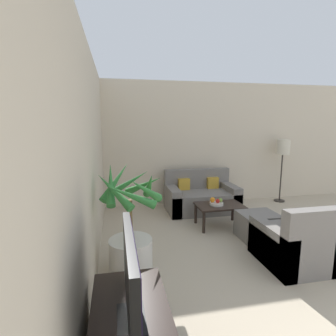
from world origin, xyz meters
TOP-DOWN VIEW (x-y plane):
  - wall_back at (0.00, 6.30)m, footprint 8.24×0.06m
  - wall_left at (-3.35, 3.13)m, footprint 0.06×7.87m
  - television at (-2.99, 2.14)m, footprint 0.18×0.88m
  - potted_palm at (-2.91, 3.61)m, footprint 0.81×0.81m
  - sofa_loveseat at (-1.33, 5.71)m, footprint 1.43×0.84m
  - floor_lamp at (0.69, 5.95)m, footprint 0.30×0.30m
  - coffee_table at (-1.29, 4.79)m, footprint 0.81×0.54m
  - fruit_bowl at (-1.36, 4.79)m, footprint 0.24×0.24m
  - apple_red at (-1.35, 4.75)m, footprint 0.07×0.07m
  - apple_green at (-1.28, 4.79)m, footprint 0.07×0.07m
  - orange_fruit at (-1.41, 4.82)m, footprint 0.09×0.09m
  - armchair at (-0.85, 3.40)m, footprint 0.77×0.86m
  - ottoman at (-0.88, 4.22)m, footprint 0.59×0.49m

SIDE VIEW (x-z plane):
  - ottoman at x=-0.88m, z-range 0.00..0.41m
  - armchair at x=-0.85m, z-range -0.15..0.70m
  - sofa_loveseat at x=-1.33m, z-range -0.14..0.69m
  - coffee_table at x=-1.29m, z-range 0.14..0.54m
  - fruit_bowl at x=-1.36m, z-range 0.40..0.44m
  - potted_palm at x=-2.91m, z-range -0.22..1.14m
  - apple_green at x=-1.28m, z-range 0.44..0.51m
  - apple_red at x=-1.35m, z-range 0.44..0.52m
  - orange_fruit at x=-1.41m, z-range 0.44..0.53m
  - television at x=-2.99m, z-range 0.56..1.13m
  - floor_lamp at x=0.69m, z-range 0.48..1.92m
  - wall_back at x=0.00m, z-range 0.00..2.70m
  - wall_left at x=-3.35m, z-range 0.00..2.70m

